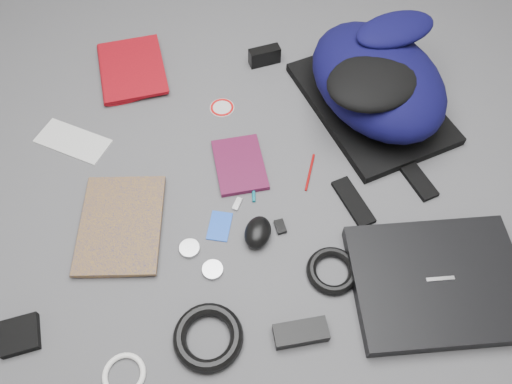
{
  "coord_description": "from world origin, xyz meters",
  "views": [
    {
      "loc": [
        -0.0,
        -0.72,
        1.15
      ],
      "look_at": [
        0.0,
        0.0,
        0.02
      ],
      "focal_mm": 35.0,
      "sensor_mm": 36.0,
      "label": 1
    }
  ],
  "objects_px": {
    "dvd_case": "(240,165)",
    "compact_camera": "(264,56)",
    "backpack": "(377,79)",
    "comic_book": "(80,226)",
    "laptop": "(438,282)",
    "textbook_red": "(100,75)",
    "pouch": "(20,335)",
    "mouse": "(258,232)",
    "power_brick": "(301,333)"
  },
  "relations": [
    {
      "from": "dvd_case",
      "to": "compact_camera",
      "type": "xyz_separation_m",
      "value": [
        0.07,
        0.42,
        0.02
      ]
    },
    {
      "from": "backpack",
      "to": "comic_book",
      "type": "distance_m",
      "value": 0.92
    },
    {
      "from": "laptop",
      "to": "dvd_case",
      "type": "relative_size",
      "value": 2.15
    },
    {
      "from": "textbook_red",
      "to": "pouch",
      "type": "relative_size",
      "value": 3.19
    },
    {
      "from": "comic_book",
      "to": "mouse",
      "type": "height_order",
      "value": "mouse"
    },
    {
      "from": "mouse",
      "to": "backpack",
      "type": "bearing_deg",
      "value": 67.86
    },
    {
      "from": "power_brick",
      "to": "pouch",
      "type": "bearing_deg",
      "value": 170.33
    },
    {
      "from": "dvd_case",
      "to": "power_brick",
      "type": "relative_size",
      "value": 1.52
    },
    {
      "from": "mouse",
      "to": "textbook_red",
      "type": "bearing_deg",
      "value": 146.48
    },
    {
      "from": "comic_book",
      "to": "mouse",
      "type": "bearing_deg",
      "value": -4.42
    },
    {
      "from": "pouch",
      "to": "power_brick",
      "type": "bearing_deg",
      "value": 0.22
    },
    {
      "from": "comic_book",
      "to": "pouch",
      "type": "distance_m",
      "value": 0.3
    },
    {
      "from": "backpack",
      "to": "laptop",
      "type": "relative_size",
      "value": 1.31
    },
    {
      "from": "textbook_red",
      "to": "dvd_case",
      "type": "height_order",
      "value": "textbook_red"
    },
    {
      "from": "textbook_red",
      "to": "compact_camera",
      "type": "xyz_separation_m",
      "value": [
        0.52,
        0.07,
        0.01
      ]
    },
    {
      "from": "pouch",
      "to": "comic_book",
      "type": "bearing_deg",
      "value": 73.52
    },
    {
      "from": "laptop",
      "to": "comic_book",
      "type": "relative_size",
      "value": 1.4
    },
    {
      "from": "backpack",
      "to": "laptop",
      "type": "height_order",
      "value": "backpack"
    },
    {
      "from": "backpack",
      "to": "comic_book",
      "type": "relative_size",
      "value": 1.83
    },
    {
      "from": "laptop",
      "to": "compact_camera",
      "type": "relative_size",
      "value": 4.04
    },
    {
      "from": "compact_camera",
      "to": "power_brick",
      "type": "distance_m",
      "value": 0.9
    },
    {
      "from": "textbook_red",
      "to": "pouch",
      "type": "distance_m",
      "value": 0.83
    },
    {
      "from": "compact_camera",
      "to": "mouse",
      "type": "height_order",
      "value": "compact_camera"
    },
    {
      "from": "textbook_red",
      "to": "comic_book",
      "type": "relative_size",
      "value": 0.93
    },
    {
      "from": "laptop",
      "to": "dvd_case",
      "type": "xyz_separation_m",
      "value": [
        -0.48,
        0.36,
        -0.01
      ]
    },
    {
      "from": "mouse",
      "to": "laptop",
      "type": "bearing_deg",
      "value": -1.83
    },
    {
      "from": "compact_camera",
      "to": "backpack",
      "type": "bearing_deg",
      "value": -49.1
    },
    {
      "from": "compact_camera",
      "to": "dvd_case",
      "type": "bearing_deg",
      "value": -118.75
    },
    {
      "from": "comic_book",
      "to": "mouse",
      "type": "xyz_separation_m",
      "value": [
        0.46,
        -0.03,
        0.01
      ]
    },
    {
      "from": "textbook_red",
      "to": "mouse",
      "type": "height_order",
      "value": "mouse"
    },
    {
      "from": "compact_camera",
      "to": "pouch",
      "type": "xyz_separation_m",
      "value": [
        -0.57,
        -0.9,
        -0.02
      ]
    },
    {
      "from": "mouse",
      "to": "power_brick",
      "type": "relative_size",
      "value": 0.75
    },
    {
      "from": "compact_camera",
      "to": "power_brick",
      "type": "relative_size",
      "value": 0.81
    },
    {
      "from": "backpack",
      "to": "power_brick",
      "type": "distance_m",
      "value": 0.76
    },
    {
      "from": "laptop",
      "to": "dvd_case",
      "type": "bearing_deg",
      "value": 138.79
    },
    {
      "from": "comic_book",
      "to": "laptop",
      "type": "bearing_deg",
      "value": -11.25
    },
    {
      "from": "laptop",
      "to": "dvd_case",
      "type": "distance_m",
      "value": 0.6
    },
    {
      "from": "pouch",
      "to": "laptop",
      "type": "bearing_deg",
      "value": 7.16
    },
    {
      "from": "textbook_red",
      "to": "pouch",
      "type": "height_order",
      "value": "textbook_red"
    },
    {
      "from": "power_brick",
      "to": "mouse",
      "type": "bearing_deg",
      "value": 101.02
    },
    {
      "from": "power_brick",
      "to": "backpack",
      "type": "bearing_deg",
      "value": 60.62
    },
    {
      "from": "comic_book",
      "to": "mouse",
      "type": "distance_m",
      "value": 0.46
    },
    {
      "from": "comic_book",
      "to": "pouch",
      "type": "height_order",
      "value": "same"
    },
    {
      "from": "backpack",
      "to": "compact_camera",
      "type": "distance_m",
      "value": 0.38
    },
    {
      "from": "backpack",
      "to": "power_brick",
      "type": "bearing_deg",
      "value": -133.7
    },
    {
      "from": "dvd_case",
      "to": "compact_camera",
      "type": "relative_size",
      "value": 1.88
    },
    {
      "from": "textbook_red",
      "to": "compact_camera",
      "type": "height_order",
      "value": "compact_camera"
    },
    {
      "from": "dvd_case",
      "to": "backpack",
      "type": "bearing_deg",
      "value": 18.8
    },
    {
      "from": "laptop",
      "to": "compact_camera",
      "type": "xyz_separation_m",
      "value": [
        -0.41,
        0.78,
        0.01
      ]
    },
    {
      "from": "comic_book",
      "to": "compact_camera",
      "type": "height_order",
      "value": "compact_camera"
    }
  ]
}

